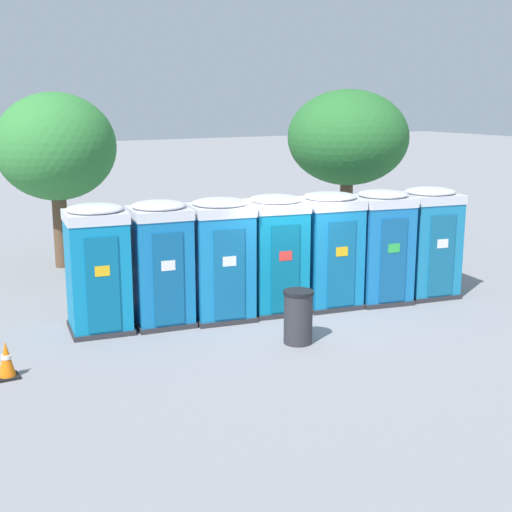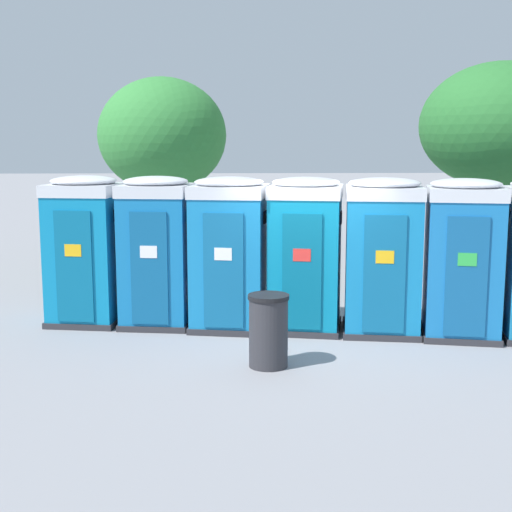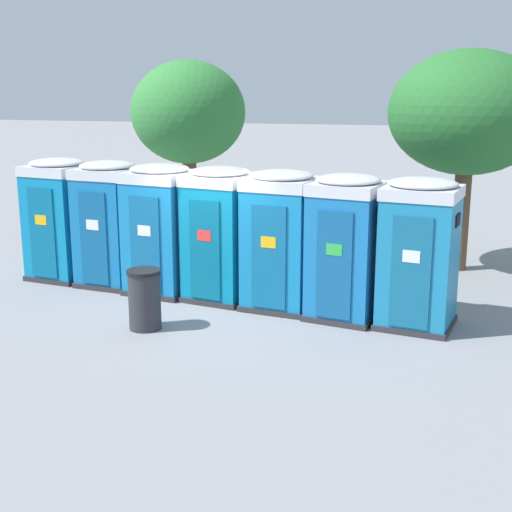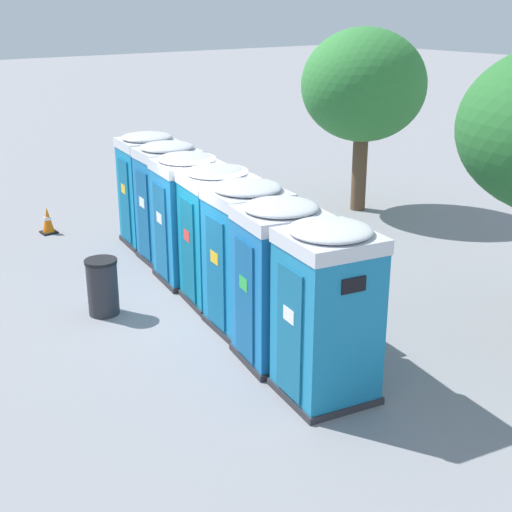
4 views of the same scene
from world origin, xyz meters
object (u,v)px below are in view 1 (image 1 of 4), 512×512
(portapotty_4, at_px, (329,249))
(traffic_cone, at_px, (6,360))
(street_tree_0, at_px, (56,148))
(street_tree_1, at_px, (348,138))
(portapotty_3, at_px, (276,253))
(portapotty_2, at_px, (221,258))
(portapotty_5, at_px, (381,246))
(portapotty_1, at_px, (160,263))
(portapotty_6, at_px, (428,242))
(trash_can, at_px, (298,317))
(portapotty_0, at_px, (98,268))

(portapotty_4, height_order, traffic_cone, portapotty_4)
(street_tree_0, bearing_deg, street_tree_1, -21.91)
(street_tree_0, bearing_deg, portapotty_3, -65.59)
(street_tree_1, bearing_deg, traffic_cone, -156.50)
(portapotty_2, xyz_separation_m, portapotty_5, (3.71, -0.66, 0.00))
(portapotty_5, bearing_deg, street_tree_1, 63.26)
(portapotty_4, bearing_deg, portapotty_3, 169.10)
(portapotty_2, distance_m, traffic_cone, 4.83)
(portapotty_1, relative_size, portapotty_6, 1.00)
(portapotty_2, bearing_deg, traffic_cone, -165.71)
(portapotty_6, xyz_separation_m, trash_can, (-4.42, -1.30, -0.77))
(portapotty_1, distance_m, traffic_cone, 3.78)
(portapotty_3, height_order, traffic_cone, portapotty_3)
(portapotty_5, height_order, traffic_cone, portapotty_5)
(traffic_cone, bearing_deg, portapotty_2, 14.29)
(street_tree_1, bearing_deg, portapotty_1, -156.35)
(portapotty_0, relative_size, portapotty_4, 1.00)
(portapotty_5, height_order, street_tree_1, street_tree_1)
(portapotty_4, relative_size, street_tree_0, 0.54)
(portapotty_0, height_order, portapotty_1, same)
(portapotty_0, xyz_separation_m, portapotty_4, (4.95, -0.86, -0.00))
(portapotty_3, bearing_deg, street_tree_0, 114.41)
(portapotty_4, bearing_deg, portapotty_2, 171.29)
(traffic_cone, bearing_deg, portapotty_4, 6.35)
(street_tree_1, relative_size, trash_can, 4.66)
(portapotty_5, xyz_separation_m, traffic_cone, (-8.29, -0.50, -0.97))
(portapotty_5, bearing_deg, portapotty_3, 168.08)
(portapotty_2, height_order, trash_can, portapotty_2)
(portapotty_5, xyz_separation_m, street_tree_1, (2.00, 3.97, 2.13))
(portapotty_4, height_order, street_tree_1, street_tree_1)
(street_tree_0, relative_size, street_tree_1, 0.98)
(portapotty_5, bearing_deg, portapotty_6, -7.50)
(portapotty_4, relative_size, street_tree_1, 0.53)
(portapotty_3, distance_m, traffic_cone, 6.00)
(portapotty_2, distance_m, portapotty_3, 1.26)
(portapotty_6, xyz_separation_m, street_tree_1, (0.75, 4.13, 2.13))
(portapotty_1, distance_m, street_tree_0, 6.33)
(portapotty_2, bearing_deg, street_tree_0, 104.83)
(portapotty_4, xyz_separation_m, trash_can, (-1.95, -1.75, -0.77))
(trash_can, bearing_deg, portapotty_5, 24.79)
(portapotty_3, xyz_separation_m, portapotty_6, (3.71, -0.68, -0.00))
(portapotty_0, relative_size, street_tree_1, 0.53)
(portapotty_6, height_order, trash_can, portapotty_6)
(portapotty_2, relative_size, portapotty_5, 1.00)
(portapotty_2, relative_size, portapotty_3, 1.00)
(portapotty_1, xyz_separation_m, portapotty_3, (2.48, -0.41, -0.00))
(portapotty_0, xyz_separation_m, traffic_cone, (-2.12, -1.64, -0.97))
(portapotty_1, xyz_separation_m, portapotty_6, (6.18, -1.10, -0.00))
(portapotty_4, bearing_deg, trash_can, -138.09)
(portapotty_6, relative_size, street_tree_1, 0.53)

